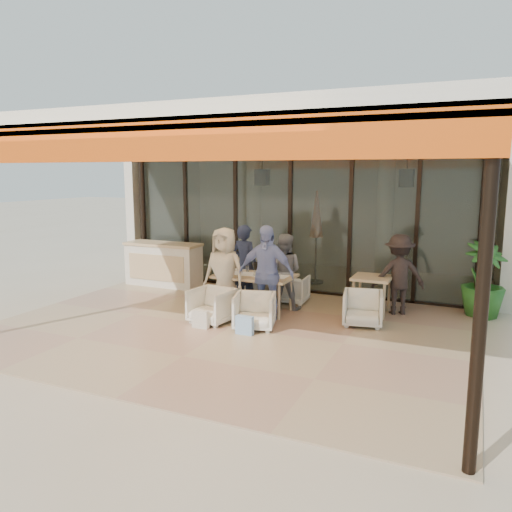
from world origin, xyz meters
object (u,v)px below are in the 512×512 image
at_px(diner_cream, 224,272).
at_px(diner_periwinkle, 266,274).
at_px(chair_far_left, 255,284).
at_px(chair_near_left, 212,304).
at_px(potted_palm, 483,280).
at_px(side_chair, 363,307).
at_px(host_counter, 163,264).
at_px(diner_grey, 284,272).
at_px(dining_table, 255,278).
at_px(diner_navy, 245,265).
at_px(side_table, 372,282).
at_px(chair_far_right, 292,288).
at_px(standing_woman, 399,275).
at_px(chair_near_right, 254,310).

distance_m(diner_cream, diner_periwinkle, 0.84).
relative_size(chair_far_left, chair_near_left, 0.90).
height_order(diner_cream, potted_palm, diner_cream).
bearing_deg(diner_cream, side_chair, 11.74).
bearing_deg(host_counter, diner_grey, -12.31).
bearing_deg(dining_table, potted_palm, 20.15).
height_order(diner_grey, diner_periwinkle, diner_periwinkle).
xyz_separation_m(diner_navy, side_table, (2.51, 0.29, -0.19)).
relative_size(diner_periwinkle, side_chair, 2.55).
distance_m(chair_far_left, side_table, 2.54).
bearing_deg(diner_grey, chair_near_left, 50.59).
distance_m(chair_far_right, potted_palm, 3.64).
bearing_deg(chair_near_left, diner_grey, 67.08).
xyz_separation_m(chair_far_left, side_table, (2.51, -0.21, 0.32)).
bearing_deg(chair_near_left, chair_far_left, 98.04).
relative_size(chair_far_left, potted_palm, 0.45).
bearing_deg(diner_cream, standing_woman, 27.44).
bearing_deg(side_chair, diner_periwinkle, -175.74).
distance_m(diner_periwinkle, potted_palm, 4.07).
bearing_deg(diner_navy, chair_far_right, -136.09).
relative_size(host_counter, side_table, 2.48).
relative_size(chair_near_left, standing_woman, 0.46).
relative_size(diner_grey, side_table, 2.02).
bearing_deg(diner_grey, diner_navy, -8.45).
distance_m(chair_far_left, side_chair, 2.69).
bearing_deg(chair_near_right, host_counter, 131.46).
height_order(diner_navy, side_table, diner_navy).
bearing_deg(dining_table, diner_navy, 132.91).
bearing_deg(chair_near_right, chair_far_right, 74.09).
relative_size(diner_grey, standing_woman, 0.98).
bearing_deg(chair_near_right, diner_navy, 105.06).
bearing_deg(diner_periwinkle, side_table, 32.39).
bearing_deg(chair_far_left, host_counter, -11.57).
xyz_separation_m(diner_cream, standing_woman, (2.96, 1.42, -0.07)).
distance_m(chair_far_left, diner_cream, 1.49).
bearing_deg(diner_navy, chair_far_left, -76.85).
relative_size(chair_far_left, chair_far_right, 0.99).
xyz_separation_m(chair_near_left, diner_periwinkle, (0.84, 0.50, 0.53)).
bearing_deg(chair_far_left, chair_far_right, 173.59).
height_order(host_counter, side_table, host_counter).
height_order(side_chair, potted_palm, potted_palm).
xyz_separation_m(chair_far_left, chair_near_left, (0.00, -1.90, 0.03)).
height_order(diner_grey, potted_palm, diner_grey).
distance_m(chair_far_right, diner_cream, 1.71).
bearing_deg(chair_near_right, diner_periwinkle, 74.09).
xyz_separation_m(diner_navy, diner_cream, (0.00, -0.90, 0.02)).
bearing_deg(chair_far_left, diner_periwinkle, 114.55).
bearing_deg(standing_woman, side_table, 4.88).
height_order(dining_table, diner_periwinkle, diner_periwinkle).
distance_m(diner_navy, diner_grey, 0.84).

